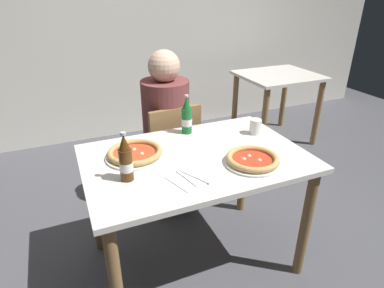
{
  "coord_description": "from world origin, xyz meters",
  "views": [
    {
      "loc": [
        -0.63,
        -1.43,
        1.59
      ],
      "look_at": [
        0.0,
        0.05,
        0.8
      ],
      "focal_mm": 30.33,
      "sensor_mm": 36.0,
      "label": 1
    }
  ],
  "objects_px": {
    "beer_bottle_center": "(126,160)",
    "diner_seated": "(167,136)",
    "beer_bottle_left": "(187,117)",
    "napkin_with_cutlery": "(190,178)",
    "paper_cup": "(255,127)",
    "chair_behind_table": "(170,151)",
    "dining_table_background": "(277,89)",
    "dining_table_main": "(195,174)",
    "pizza_margherita_near": "(135,153)",
    "pizza_marinara_far": "(253,160)"
  },
  "relations": [
    {
      "from": "chair_behind_table",
      "to": "diner_seated",
      "type": "xyz_separation_m",
      "value": [
        -0.01,
        0.05,
        0.1
      ]
    },
    {
      "from": "dining_table_main",
      "to": "napkin_with_cutlery",
      "type": "bearing_deg",
      "value": -120.05
    },
    {
      "from": "pizza_marinara_far",
      "to": "dining_table_main",
      "type": "bearing_deg",
      "value": 141.65
    },
    {
      "from": "pizza_marinara_far",
      "to": "napkin_with_cutlery",
      "type": "distance_m",
      "value": 0.36
    },
    {
      "from": "diner_seated",
      "to": "beer_bottle_center",
      "type": "bearing_deg",
      "value": -121.0
    },
    {
      "from": "beer_bottle_left",
      "to": "napkin_with_cutlery",
      "type": "distance_m",
      "value": 0.55
    },
    {
      "from": "napkin_with_cutlery",
      "to": "paper_cup",
      "type": "bearing_deg",
      "value": 29.54
    },
    {
      "from": "dining_table_main",
      "to": "beer_bottle_center",
      "type": "distance_m",
      "value": 0.46
    },
    {
      "from": "diner_seated",
      "to": "paper_cup",
      "type": "xyz_separation_m",
      "value": [
        0.41,
        -0.53,
        0.21
      ]
    },
    {
      "from": "dining_table_background",
      "to": "pizza_margherita_near",
      "type": "relative_size",
      "value": 2.48
    },
    {
      "from": "pizza_margherita_near",
      "to": "diner_seated",
      "type": "bearing_deg",
      "value": 56.31
    },
    {
      "from": "diner_seated",
      "to": "pizza_margherita_near",
      "type": "xyz_separation_m",
      "value": [
        -0.36,
        -0.54,
        0.19
      ]
    },
    {
      "from": "dining_table_main",
      "to": "beer_bottle_center",
      "type": "xyz_separation_m",
      "value": [
        -0.4,
        -0.09,
        0.22
      ]
    },
    {
      "from": "chair_behind_table",
      "to": "paper_cup",
      "type": "distance_m",
      "value": 0.7
    },
    {
      "from": "dining_table_main",
      "to": "diner_seated",
      "type": "distance_m",
      "value": 0.66
    },
    {
      "from": "dining_table_background",
      "to": "dining_table_main",
      "type": "bearing_deg",
      "value": -139.19
    },
    {
      "from": "diner_seated",
      "to": "dining_table_main",
      "type": "bearing_deg",
      "value": -94.74
    },
    {
      "from": "beer_bottle_center",
      "to": "diner_seated",
      "type": "bearing_deg",
      "value": 59.0
    },
    {
      "from": "dining_table_background",
      "to": "napkin_with_cutlery",
      "type": "relative_size",
      "value": 3.51
    },
    {
      "from": "pizza_margherita_near",
      "to": "beer_bottle_left",
      "type": "distance_m",
      "value": 0.43
    },
    {
      "from": "chair_behind_table",
      "to": "diner_seated",
      "type": "height_order",
      "value": "diner_seated"
    },
    {
      "from": "dining_table_background",
      "to": "beer_bottle_left",
      "type": "height_order",
      "value": "beer_bottle_left"
    },
    {
      "from": "diner_seated",
      "to": "beer_bottle_center",
      "type": "relative_size",
      "value": 4.89
    },
    {
      "from": "beer_bottle_center",
      "to": "beer_bottle_left",
      "type": "bearing_deg",
      "value": 40.32
    },
    {
      "from": "dining_table_background",
      "to": "pizza_margherita_near",
      "type": "bearing_deg",
      "value": -146.76
    },
    {
      "from": "beer_bottle_left",
      "to": "paper_cup",
      "type": "relative_size",
      "value": 2.6
    },
    {
      "from": "diner_seated",
      "to": "chair_behind_table",
      "type": "bearing_deg",
      "value": -83.43
    },
    {
      "from": "pizza_margherita_near",
      "to": "napkin_with_cutlery",
      "type": "xyz_separation_m",
      "value": [
        0.19,
        -0.32,
        -0.02
      ]
    },
    {
      "from": "dining_table_background",
      "to": "pizza_margherita_near",
      "type": "height_order",
      "value": "pizza_margherita_near"
    },
    {
      "from": "pizza_margherita_near",
      "to": "pizza_marinara_far",
      "type": "relative_size",
      "value": 1.07
    },
    {
      "from": "pizza_marinara_far",
      "to": "pizza_margherita_near",
      "type": "bearing_deg",
      "value": 150.36
    },
    {
      "from": "dining_table_background",
      "to": "napkin_with_cutlery",
      "type": "xyz_separation_m",
      "value": [
        -1.66,
        -1.53,
        0.16
      ]
    },
    {
      "from": "chair_behind_table",
      "to": "napkin_with_cutlery",
      "type": "bearing_deg",
      "value": 73.02
    },
    {
      "from": "napkin_with_cutlery",
      "to": "chair_behind_table",
      "type": "bearing_deg",
      "value": 77.73
    },
    {
      "from": "diner_seated",
      "to": "paper_cup",
      "type": "bearing_deg",
      "value": -52.53
    },
    {
      "from": "chair_behind_table",
      "to": "pizza_margherita_near",
      "type": "xyz_separation_m",
      "value": [
        -0.37,
        -0.49,
        0.29
      ]
    },
    {
      "from": "beer_bottle_center",
      "to": "pizza_margherita_near",
      "type": "bearing_deg",
      "value": 66.63
    },
    {
      "from": "dining_table_background",
      "to": "pizza_marinara_far",
      "type": "relative_size",
      "value": 2.67
    },
    {
      "from": "chair_behind_table",
      "to": "beer_bottle_left",
      "type": "relative_size",
      "value": 3.44
    },
    {
      "from": "diner_seated",
      "to": "paper_cup",
      "type": "distance_m",
      "value": 0.7
    },
    {
      "from": "pizza_marinara_far",
      "to": "beer_bottle_left",
      "type": "xyz_separation_m",
      "value": [
        -0.17,
        0.5,
        0.08
      ]
    },
    {
      "from": "napkin_with_cutlery",
      "to": "paper_cup",
      "type": "height_order",
      "value": "paper_cup"
    },
    {
      "from": "diner_seated",
      "to": "paper_cup",
      "type": "relative_size",
      "value": 12.73
    },
    {
      "from": "pizza_margherita_near",
      "to": "pizza_marinara_far",
      "type": "height_order",
      "value": "same"
    },
    {
      "from": "dining_table_main",
      "to": "beer_bottle_left",
      "type": "bearing_deg",
      "value": 76.4
    },
    {
      "from": "chair_behind_table",
      "to": "dining_table_background",
      "type": "distance_m",
      "value": 1.65
    },
    {
      "from": "diner_seated",
      "to": "dining_table_background",
      "type": "height_order",
      "value": "diner_seated"
    },
    {
      "from": "napkin_with_cutlery",
      "to": "diner_seated",
      "type": "bearing_deg",
      "value": 78.79
    },
    {
      "from": "paper_cup",
      "to": "dining_table_background",
      "type": "bearing_deg",
      "value": 48.13
    },
    {
      "from": "pizza_marinara_far",
      "to": "beer_bottle_left",
      "type": "bearing_deg",
      "value": 108.35
    }
  ]
}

